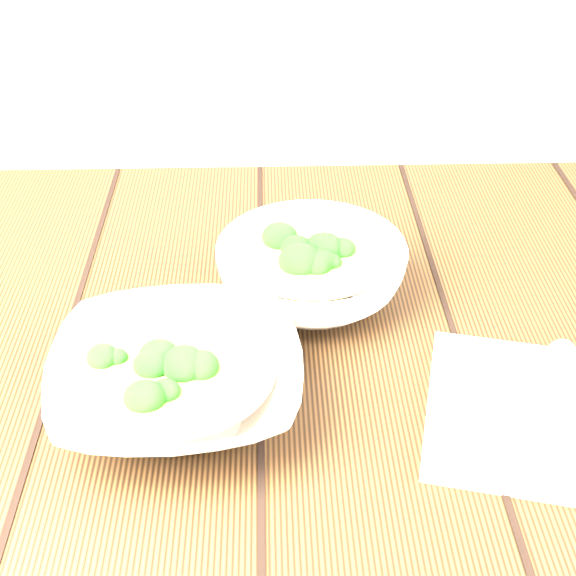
{
  "coord_description": "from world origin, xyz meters",
  "views": [
    {
      "loc": [
        -0.01,
        -0.62,
        1.27
      ],
      "look_at": [
        0.01,
        0.03,
        0.8
      ],
      "focal_mm": 50.0,
      "sensor_mm": 36.0,
      "label": 1
    }
  ],
  "objects_px": {
    "soup_bowl_front": "(177,378)",
    "trivet": "(310,279)",
    "soup_bowl_back": "(311,270)",
    "table": "(281,431)",
    "napkin": "(558,419)"
  },
  "relations": [
    {
      "from": "soup_bowl_front",
      "to": "trivet",
      "type": "height_order",
      "value": "soup_bowl_front"
    },
    {
      "from": "soup_bowl_back",
      "to": "trivet",
      "type": "bearing_deg",
      "value": 91.42
    },
    {
      "from": "soup_bowl_front",
      "to": "trivet",
      "type": "distance_m",
      "value": 0.22
    },
    {
      "from": "soup_bowl_front",
      "to": "table",
      "type": "bearing_deg",
      "value": 39.28
    },
    {
      "from": "trivet",
      "to": "table",
      "type": "bearing_deg",
      "value": -109.13
    },
    {
      "from": "table",
      "to": "napkin",
      "type": "bearing_deg",
      "value": -25.12
    },
    {
      "from": "soup_bowl_back",
      "to": "napkin",
      "type": "bearing_deg",
      "value": -43.78
    },
    {
      "from": "soup_bowl_back",
      "to": "napkin",
      "type": "xyz_separation_m",
      "value": [
        0.21,
        -0.2,
        -0.03
      ]
    },
    {
      "from": "table",
      "to": "trivet",
      "type": "bearing_deg",
      "value": 70.87
    },
    {
      "from": "soup_bowl_front",
      "to": "trivet",
      "type": "relative_size",
      "value": 2.26
    },
    {
      "from": "trivet",
      "to": "napkin",
      "type": "distance_m",
      "value": 0.3
    },
    {
      "from": "trivet",
      "to": "soup_bowl_back",
      "type": "bearing_deg",
      "value": -88.58
    },
    {
      "from": "table",
      "to": "soup_bowl_back",
      "type": "relative_size",
      "value": 5.61
    },
    {
      "from": "napkin",
      "to": "trivet",
      "type": "bearing_deg",
      "value": 148.56
    },
    {
      "from": "table",
      "to": "trivet",
      "type": "distance_m",
      "value": 0.17
    }
  ]
}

